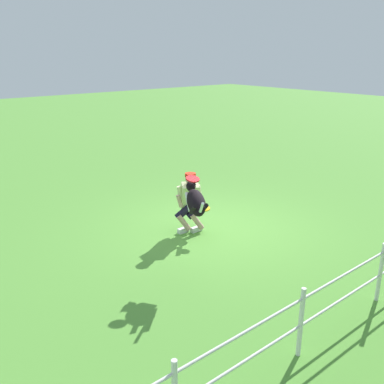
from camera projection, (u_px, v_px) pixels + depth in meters
The scene contains 6 objects.
ground_plane at pixel (217, 229), 9.15m from camera, with size 60.00×60.00×0.00m, color #579839.
person at pixel (190, 201), 8.80m from camera, with size 0.64×0.70×1.29m.
dog at pixel (196, 201), 7.14m from camera, with size 0.57×0.93×0.52m.
frisbee_flying at pixel (193, 179), 7.17m from camera, with size 0.24×0.24×0.02m, color red.
frisbee_held at pixel (205, 209), 8.59m from camera, with size 0.23×0.23×0.02m, color yellow.
fence at pixel (381, 268), 6.38m from camera, with size 15.57×0.06×0.95m.
Camera 1 is at (5.82, 6.14, 3.62)m, focal length 40.13 mm.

